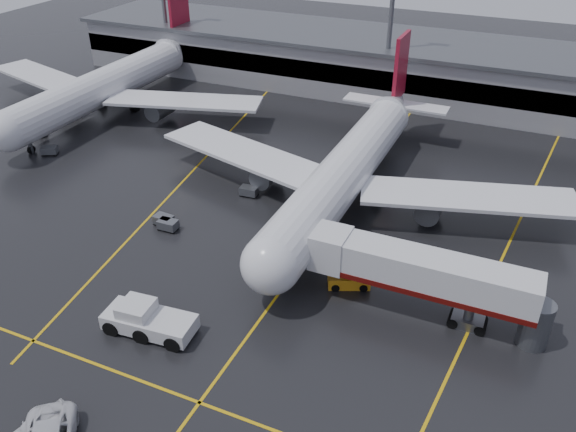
% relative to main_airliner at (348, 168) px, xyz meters
% --- Properties ---
extents(ground, '(220.00, 220.00, 0.00)m').
position_rel_main_airliner_xyz_m(ground, '(0.00, -9.70, -4.21)').
color(ground, black).
rests_on(ground, ground).
extents(apron_line_centre, '(0.25, 90.00, 0.02)m').
position_rel_main_airliner_xyz_m(apron_line_centre, '(0.00, -9.70, -4.20)').
color(apron_line_centre, gold).
rests_on(apron_line_centre, ground).
extents(apron_line_stop, '(60.00, 0.25, 0.02)m').
position_rel_main_airliner_xyz_m(apron_line_stop, '(0.00, -31.70, -4.20)').
color(apron_line_stop, gold).
rests_on(apron_line_stop, ground).
extents(apron_line_left, '(9.99, 69.35, 0.02)m').
position_rel_main_airliner_xyz_m(apron_line_left, '(-20.00, 0.30, -4.20)').
color(apron_line_left, gold).
rests_on(apron_line_left, ground).
extents(apron_line_right, '(7.57, 69.64, 0.02)m').
position_rel_main_airliner_xyz_m(apron_line_right, '(18.00, 0.30, -4.20)').
color(apron_line_right, gold).
rests_on(apron_line_right, ground).
extents(terminal, '(122.00, 19.00, 8.60)m').
position_rel_main_airliner_xyz_m(terminal, '(0.00, 38.23, 0.11)').
color(terminal, gray).
rests_on(terminal, ground).
extents(light_mast_mid, '(3.00, 1.20, 25.45)m').
position_rel_main_airliner_xyz_m(light_mast_mid, '(-5.00, 32.30, 10.27)').
color(light_mast_mid, '#595B60').
rests_on(light_mast_mid, ground).
extents(main_airliner, '(48.80, 45.60, 14.10)m').
position_rel_main_airliner_xyz_m(main_airliner, '(0.00, 0.00, 0.00)').
color(main_airliner, silver).
rests_on(main_airliner, ground).
extents(second_airliner, '(48.80, 45.60, 14.10)m').
position_rel_main_airliner_xyz_m(second_airliner, '(-42.00, 12.00, 0.00)').
color(second_airliner, silver).
rests_on(second_airliner, ground).
extents(jet_bridge, '(19.90, 3.40, 6.05)m').
position_rel_main_airliner_xyz_m(jet_bridge, '(11.87, -15.70, -0.28)').
color(jet_bridge, silver).
rests_on(jet_bridge, ground).
extents(pushback_tractor, '(7.77, 3.84, 2.69)m').
position_rel_main_airliner_xyz_m(pushback_tractor, '(-7.76, -26.87, -3.14)').
color(pushback_tractor, silver).
rests_on(pushback_tractor, ground).
extents(belt_loader, '(4.06, 2.94, 2.37)m').
position_rel_main_airliner_xyz_m(belt_loader, '(5.30, -14.58, -3.62)').
color(belt_loader, orange).
rests_on(belt_loader, ground).
extents(service_van_d, '(2.87, 4.78, 1.52)m').
position_rel_main_airliner_xyz_m(service_van_d, '(-8.43, -38.31, -3.45)').
color(service_van_d, silver).
rests_on(service_van_d, ground).
extents(baggage_cart_a, '(2.03, 1.35, 1.12)m').
position_rel_main_airliner_xyz_m(baggage_cart_a, '(-14.96, -13.25, -3.58)').
color(baggage_cart_a, '#595B60').
rests_on(baggage_cart_a, ground).
extents(baggage_cart_b, '(2.09, 1.45, 1.12)m').
position_rel_main_airliner_xyz_m(baggage_cart_b, '(-15.92, -12.65, -3.58)').
color(baggage_cart_b, '#595B60').
rests_on(baggage_cart_b, ground).
extents(baggage_cart_c, '(2.10, 1.45, 1.12)m').
position_rel_main_airliner_xyz_m(baggage_cart_c, '(-10.62, -3.35, -3.58)').
color(baggage_cart_c, '#595B60').
rests_on(baggage_cart_c, ground).
extents(baggage_cart_d, '(2.16, 1.56, 1.12)m').
position_rel_main_airliner_xyz_m(baggage_cart_d, '(-45.26, 0.02, -3.58)').
color(baggage_cart_d, '#595B60').
rests_on(baggage_cart_d, ground).
extents(baggage_cart_e, '(2.37, 2.07, 1.12)m').
position_rel_main_airliner_xyz_m(baggage_cart_e, '(-39.42, -4.12, -3.58)').
color(baggage_cart_e, '#595B60').
rests_on(baggage_cart_e, ground).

